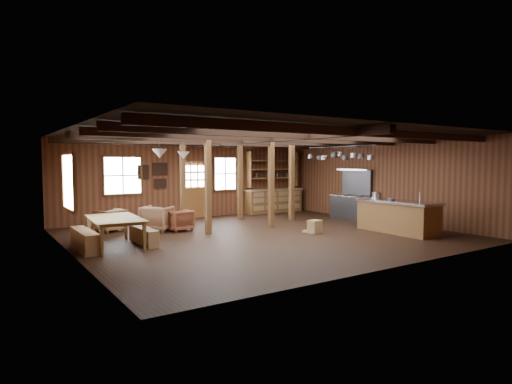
# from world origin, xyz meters

# --- Properties ---
(room) EXTENTS (10.04, 9.04, 2.84)m
(room) POSITION_xyz_m (0.00, 0.00, 1.40)
(room) COLOR black
(room) RESTS_ON ground
(ceiling_joists) EXTENTS (9.80, 8.82, 0.18)m
(ceiling_joists) POSITION_xyz_m (0.00, 0.18, 2.68)
(ceiling_joists) COLOR black
(ceiling_joists) RESTS_ON ceiling
(timber_posts) EXTENTS (3.95, 2.35, 2.80)m
(timber_posts) POSITION_xyz_m (0.52, 2.08, 1.40)
(timber_posts) COLOR #452C13
(timber_posts) RESTS_ON floor
(back_door) EXTENTS (1.02, 0.08, 2.15)m
(back_door) POSITION_xyz_m (0.00, 4.45, 0.88)
(back_door) COLOR brown
(back_door) RESTS_ON floor
(window_back_left) EXTENTS (1.32, 0.06, 1.32)m
(window_back_left) POSITION_xyz_m (-2.60, 4.46, 1.60)
(window_back_left) COLOR white
(window_back_left) RESTS_ON wall_back
(window_back_right) EXTENTS (1.02, 0.06, 1.32)m
(window_back_right) POSITION_xyz_m (1.30, 4.46, 1.60)
(window_back_right) COLOR white
(window_back_right) RESTS_ON wall_back
(window_left) EXTENTS (0.14, 1.24, 1.32)m
(window_left) POSITION_xyz_m (-4.96, 0.50, 1.60)
(window_left) COLOR white
(window_left) RESTS_ON wall_back
(notice_boards) EXTENTS (1.08, 0.03, 0.90)m
(notice_boards) POSITION_xyz_m (-1.50, 4.46, 1.64)
(notice_boards) COLOR beige
(notice_boards) RESTS_ON wall_back
(back_counter) EXTENTS (2.55, 0.60, 2.45)m
(back_counter) POSITION_xyz_m (3.40, 4.20, 0.60)
(back_counter) COLOR brown
(back_counter) RESTS_ON floor
(pendant_lamps) EXTENTS (1.86, 2.36, 0.66)m
(pendant_lamps) POSITION_xyz_m (-2.25, 1.00, 2.25)
(pendant_lamps) COLOR #323234
(pendant_lamps) RESTS_ON ceiling
(pot_rack) EXTENTS (0.40, 3.00, 0.46)m
(pot_rack) POSITION_xyz_m (3.23, 0.35, 2.26)
(pot_rack) COLOR #323234
(pot_rack) RESTS_ON ceiling
(kitchen_island) EXTENTS (0.97, 2.53, 1.20)m
(kitchen_island) POSITION_xyz_m (3.48, -1.83, 0.48)
(kitchen_island) COLOR brown
(kitchen_island) RESTS_ON floor
(step_stool) EXTENTS (0.46, 0.37, 0.37)m
(step_stool) POSITION_xyz_m (1.42, -0.59, 0.19)
(step_stool) COLOR olive
(step_stool) RESTS_ON floor
(commercial_range) EXTENTS (0.77, 1.46, 1.80)m
(commercial_range) POSITION_xyz_m (4.65, 1.10, 0.60)
(commercial_range) COLOR #323234
(commercial_range) RESTS_ON floor
(dining_table) EXTENTS (1.26, 2.09, 0.71)m
(dining_table) POSITION_xyz_m (-3.90, 0.55, 0.36)
(dining_table) COLOR olive
(dining_table) RESTS_ON floor
(bench_wall) EXTENTS (0.32, 1.70, 0.47)m
(bench_wall) POSITION_xyz_m (-4.65, 0.55, 0.23)
(bench_wall) COLOR olive
(bench_wall) RESTS_ON floor
(bench_aisle) EXTENTS (0.28, 1.48, 0.41)m
(bench_aisle) POSITION_xyz_m (-3.24, 0.55, 0.20)
(bench_aisle) COLOR olive
(bench_aisle) RESTS_ON floor
(armchair_a) EXTENTS (0.90, 0.92, 0.67)m
(armchair_a) POSITION_xyz_m (-3.43, 2.98, 0.33)
(armchair_a) COLOR brown
(armchair_a) RESTS_ON floor
(armchair_b) EXTENTS (0.73, 0.75, 0.63)m
(armchair_b) POSITION_xyz_m (-1.68, 1.94, 0.31)
(armchair_b) COLOR brown
(armchair_b) RESTS_ON floor
(armchair_c) EXTENTS (1.15, 1.15, 0.75)m
(armchair_c) POSITION_xyz_m (-2.24, 2.28, 0.38)
(armchair_c) COLOR #8A5D3E
(armchair_c) RESTS_ON floor
(counter_pot) EXTENTS (0.32, 0.32, 0.19)m
(counter_pot) POSITION_xyz_m (3.56, -1.00, 1.03)
(counter_pot) COLOR #B9BBC0
(counter_pot) RESTS_ON kitchen_island
(bowl) EXTENTS (0.30, 0.30, 0.06)m
(bowl) POSITION_xyz_m (3.33, -1.74, 0.97)
(bowl) COLOR silver
(bowl) RESTS_ON kitchen_island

